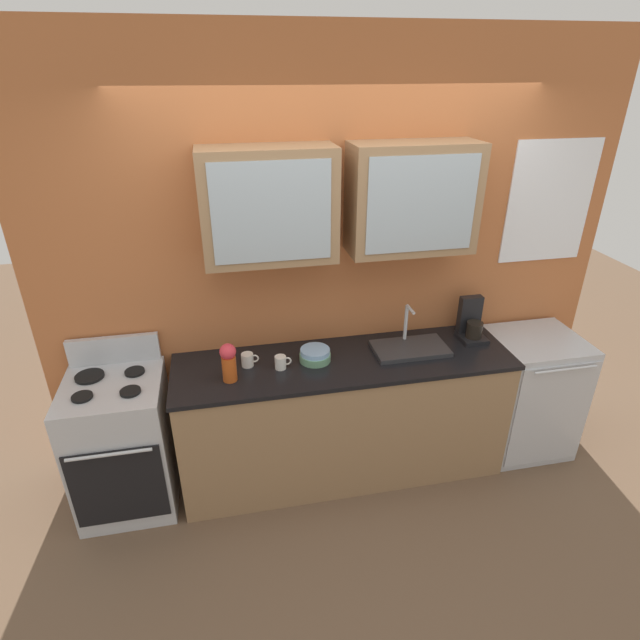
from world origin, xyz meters
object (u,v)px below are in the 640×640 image
cup_near_bowls (281,362)px  coffee_maker (471,323)px  bowl_stack (315,355)px  cup_near_sink (248,360)px  dishwasher (528,393)px  vase (229,361)px  stove_range (123,444)px  sink_faucet (410,347)px

cup_near_bowls → coffee_maker: (1.33, 0.14, 0.07)m
bowl_stack → cup_near_sink: (-0.42, 0.02, 0.00)m
bowl_stack → dishwasher: 1.65m
dishwasher → coffee_maker: size_ratio=3.11×
bowl_stack → vase: vase is taller
bowl_stack → cup_near_bowls: (-0.23, -0.05, 0.00)m
stove_range → dishwasher: stove_range is taller
dishwasher → vase: bearing=-177.8°
sink_faucet → vase: (-1.18, -0.12, 0.11)m
coffee_maker → bowl_stack: bearing=-175.6°
stove_range → bowl_stack: bearing=1.5°
sink_faucet → cup_near_bowls: sink_faucet is taller
coffee_maker → cup_near_bowls: bearing=-174.2°
cup_near_bowls → cup_near_sink: bearing=160.2°
cup_near_sink → dishwasher: 2.06m
stove_range → bowl_stack: size_ratio=5.42×
bowl_stack → coffee_maker: coffee_maker is taller
sink_faucet → coffee_maker: size_ratio=1.69×
cup_near_sink → coffee_maker: 1.54m
vase → cup_near_sink: bearing=50.4°
vase → sink_faucet: bearing=5.8°
stove_range → bowl_stack: (1.24, 0.03, 0.48)m
cup_near_sink → cup_near_bowls: same height
cup_near_sink → dishwasher: (2.00, -0.06, -0.49)m
bowl_stack → dishwasher: size_ratio=0.22×
bowl_stack → dishwasher: (1.58, -0.04, -0.49)m
vase → cup_near_bowls: (0.32, 0.07, -0.09)m
vase → dishwasher: bearing=2.2°
sink_faucet → dishwasher: 1.05m
cup_near_sink → cup_near_bowls: (0.20, -0.07, -0.00)m
bowl_stack → vase: bearing=-167.5°
cup_near_bowls → dishwasher: cup_near_bowls is taller
vase → dishwasher: (2.12, 0.08, -0.58)m
sink_faucet → coffee_maker: 0.48m
bowl_stack → coffee_maker: size_ratio=0.69×
stove_range → coffee_maker: size_ratio=3.73×
cup_near_bowls → coffee_maker: coffee_maker is taller
dishwasher → coffee_maker: 0.74m
cup_near_bowls → coffee_maker: 1.34m
sink_faucet → cup_near_bowls: size_ratio=4.66×
stove_range → coffee_maker: bearing=2.9°
sink_faucet → cup_near_sink: bearing=178.8°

